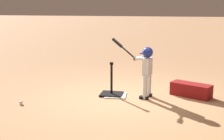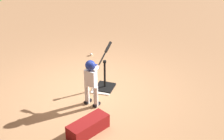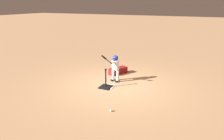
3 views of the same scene
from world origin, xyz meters
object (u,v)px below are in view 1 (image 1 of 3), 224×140
baseball (21,103)px  batting_tee (112,91)px  batter_child (146,66)px  equipment_bag (191,90)px

baseball → batting_tee: bearing=-148.3°
batting_tee → baseball: size_ratio=9.71×
batting_tee → batter_child: (-0.72, 0.03, 0.59)m
baseball → equipment_bag: size_ratio=0.09×
batter_child → equipment_bag: batter_child is taller
batting_tee → batter_child: 0.93m
baseball → equipment_bag: 3.49m
batting_tee → baseball: bearing=31.7°
equipment_bag → baseball: bearing=47.3°
batting_tee → equipment_bag: 1.69m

